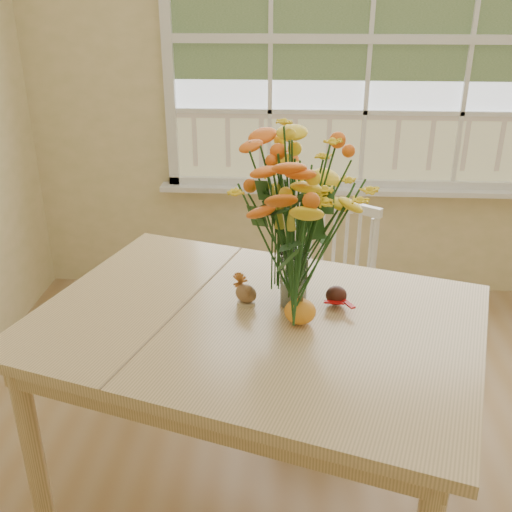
{
  "coord_description": "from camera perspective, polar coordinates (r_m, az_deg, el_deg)",
  "views": [
    {
      "loc": [
        -0.42,
        -1.3,
        1.82
      ],
      "look_at": [
        -0.53,
        0.48,
        1.01
      ],
      "focal_mm": 42.0,
      "sensor_mm": 36.0,
      "label": 1
    }
  ],
  "objects": [
    {
      "name": "dark_gourd",
      "position": [
        2.12,
        7.65,
        -3.83
      ],
      "size": [
        0.13,
        0.12,
        0.07
      ],
      "color": "#38160F",
      "rests_on": "dining_table"
    },
    {
      "name": "flower_vase",
      "position": [
        2.0,
        3.8,
        3.6
      ],
      "size": [
        0.45,
        0.45,
        0.54
      ],
      "color": "white",
      "rests_on": "dining_table"
    },
    {
      "name": "wall_back",
      "position": [
        3.6,
        10.54,
        16.53
      ],
      "size": [
        4.0,
        0.02,
        2.7
      ],
      "primitive_type": "cube",
      "color": "#D6C989",
      "rests_on": "floor"
    },
    {
      "name": "windsor_chair",
      "position": [
        2.83,
        6.79,
        -3.4
      ],
      "size": [
        0.51,
        0.5,
        0.9
      ],
      "rotation": [
        0.0,
        0.0,
        -0.29
      ],
      "color": "white",
      "rests_on": "floor"
    },
    {
      "name": "window",
      "position": [
        3.55,
        10.84,
        19.34
      ],
      "size": [
        2.42,
        0.12,
        1.74
      ],
      "color": "silver",
      "rests_on": "wall_back"
    },
    {
      "name": "turkey_figurine",
      "position": [
        2.1,
        -0.96,
        -3.61
      ],
      "size": [
        0.1,
        0.09,
        0.1
      ],
      "rotation": [
        0.0,
        0.0,
        -0.57
      ],
      "color": "#CCB78C",
      "rests_on": "dining_table"
    },
    {
      "name": "dining_table",
      "position": [
        2.09,
        -0.03,
        -8.04
      ],
      "size": [
        1.73,
        1.45,
        0.79
      ],
      "rotation": [
        0.0,
        0.0,
        -0.3
      ],
      "color": "tan",
      "rests_on": "floor"
    },
    {
      "name": "pumpkin",
      "position": [
        1.99,
        4.22,
        -5.39
      ],
      "size": [
        0.11,
        0.11,
        0.08
      ],
      "primitive_type": "ellipsoid",
      "color": "orange",
      "rests_on": "dining_table"
    }
  ]
}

